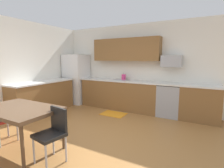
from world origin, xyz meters
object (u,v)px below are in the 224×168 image
microwave (172,61)px  dining_table (19,111)px  refrigerator (76,79)px  chair_near_table (53,130)px  oven_range (169,100)px  kettle (124,77)px

microwave → dining_table: size_ratio=0.39×
refrigerator → dining_table: 3.43m
dining_table → chair_near_table: 0.82m
oven_range → microwave: bearing=90.0°
oven_range → kettle: 1.56m
kettle → oven_range: bearing=-2.0°
dining_table → oven_range: bearing=59.1°
dining_table → chair_near_table: (0.79, 0.03, -0.20)m
chair_near_table → kettle: (-0.32, 3.23, 0.52)m
refrigerator → kettle: size_ratio=8.80×
refrigerator → chair_near_table: (2.18, -3.10, -0.38)m
oven_range → chair_near_table: bearing=-109.5°
dining_table → chair_near_table: size_ratio=1.65×
dining_table → chair_near_table: bearing=2.2°
chair_near_table → kettle: kettle is taller
microwave → kettle: size_ratio=2.70×
refrigerator → dining_table: (1.39, -3.13, -0.18)m
refrigerator → oven_range: size_ratio=1.93×
dining_table → kettle: size_ratio=7.00×
microwave → chair_near_table: microwave is taller
microwave → dining_table: bearing=-120.1°
oven_range → chair_near_table: oven_range is taller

